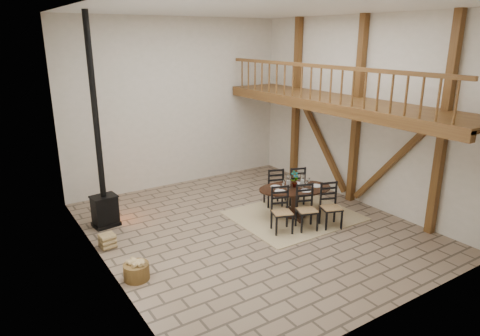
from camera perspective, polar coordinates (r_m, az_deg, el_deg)
ground at (r=10.49m, az=1.63°, el=-7.90°), size 8.00×8.00×0.00m
room_shell at (r=10.33m, az=7.28°, el=9.07°), size 7.02×8.02×5.01m
rug at (r=11.20m, az=7.22°, el=-6.31°), size 3.00×2.50×0.02m
dining_table at (r=10.94m, az=7.51°, el=-4.56°), size 2.23×2.43×1.21m
wood_stove at (r=10.67m, az=-17.90°, el=-1.71°), size 0.65×0.52×5.00m
log_basket at (r=8.59m, az=-13.64°, el=-13.18°), size 0.49×0.49×0.40m
log_stack at (r=9.92m, az=-17.25°, el=-9.27°), size 0.34×0.35×0.32m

